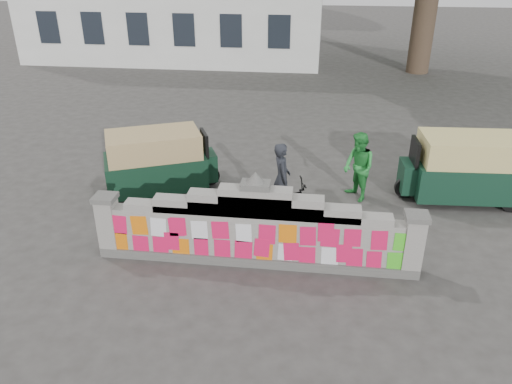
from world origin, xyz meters
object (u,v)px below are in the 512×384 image
cyclist_rider (281,188)px  pedestrian (359,167)px  cyclist_bike (281,201)px  rickshaw_right (465,168)px  rickshaw_left (158,161)px

cyclist_rider → pedestrian: size_ratio=0.95×
cyclist_bike → rickshaw_right: rickshaw_right is taller
pedestrian → rickshaw_left: pedestrian is taller
cyclist_bike → pedestrian: bearing=-68.2°
rickshaw_left → cyclist_rider: bearing=-43.3°
cyclist_rider → rickshaw_left: cyclist_rider is taller
cyclist_bike → rickshaw_left: rickshaw_left is taller
rickshaw_right → cyclist_bike: bearing=17.3°
pedestrian → rickshaw_left: (-5.06, -0.18, -0.04)m
cyclist_bike → cyclist_rider: bearing=-14.6°
cyclist_bike → cyclist_rider: size_ratio=1.12×
pedestrian → rickshaw_right: (2.60, 0.31, -0.00)m
cyclist_rider → rickshaw_right: (4.41, 1.64, 0.04)m
cyclist_bike → rickshaw_right: 4.71m
cyclist_rider → rickshaw_left: (-3.25, 1.15, 0.01)m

